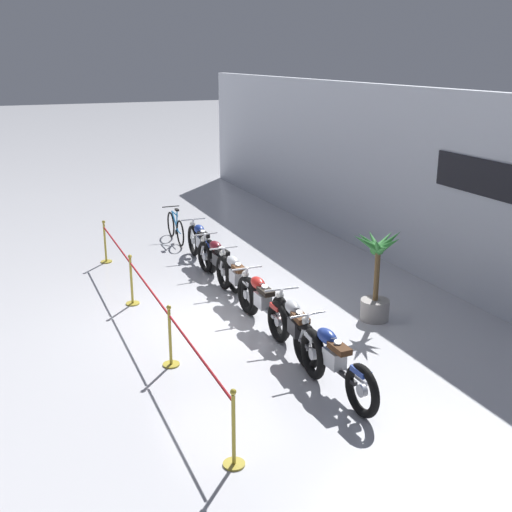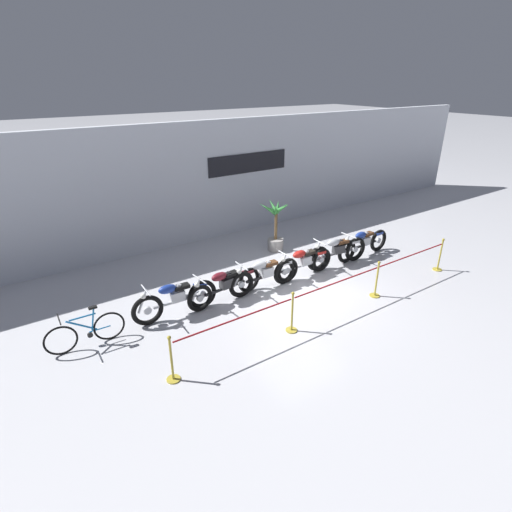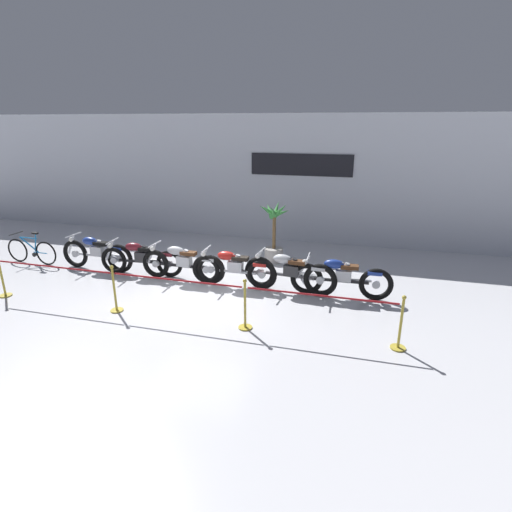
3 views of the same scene
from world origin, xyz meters
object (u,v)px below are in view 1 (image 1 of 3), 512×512
at_px(stanchion_mid_left, 132,287).
at_px(stanchion_far_right, 234,440).
at_px(motorcycle_blue_5, 332,361).
at_px(bicycle, 175,228).
at_px(potted_palm_left_of_row, 377,278).
at_px(motorcycle_maroon_1, 219,262).
at_px(motorcycle_red_3, 262,303).
at_px(motorcycle_silver_4, 296,330).
at_px(stanchion_mid_right, 170,345).
at_px(stanchion_far_left, 131,271).
at_px(motorcycle_silver_2, 236,279).
at_px(motorcycle_blue_0, 202,244).

distance_m(stanchion_mid_left, stanchion_far_right, 5.84).
bearing_deg(stanchion_far_right, motorcycle_blue_5, 120.43).
height_order(bicycle, stanchion_far_right, stanchion_far_right).
distance_m(motorcycle_blue_5, potted_palm_left_of_row, 2.96).
xyz_separation_m(motorcycle_maroon_1, motorcycle_blue_5, (5.25, -0.06, 0.01)).
relative_size(motorcycle_red_3, stanchion_mid_left, 2.09).
distance_m(motorcycle_silver_4, stanchion_mid_right, 2.08).
bearing_deg(stanchion_mid_left, stanchion_far_left, 0.00).
height_order(stanchion_far_left, stanchion_mid_right, same).
xyz_separation_m(motorcycle_red_3, stanchion_mid_right, (0.90, -2.00, -0.11)).
distance_m(motorcycle_silver_2, stanchion_mid_right, 3.06).
relative_size(motorcycle_blue_5, potted_palm_left_of_row, 1.31).
bearing_deg(stanchion_mid_left, motorcycle_blue_0, 133.07).
height_order(potted_palm_left_of_row, stanchion_far_right, potted_palm_left_of_row).
height_order(motorcycle_red_3, potted_palm_left_of_row, potted_palm_left_of_row).
distance_m(motorcycle_silver_4, stanchion_far_right, 3.14).
bearing_deg(motorcycle_silver_4, stanchion_mid_right, -103.98).
bearing_deg(bicycle, potted_palm_left_of_row, 16.78).
xyz_separation_m(motorcycle_red_3, motorcycle_silver_4, (1.41, 0.02, 0.02)).
xyz_separation_m(motorcycle_blue_5, stanchion_mid_left, (-4.65, -2.03, -0.12)).
distance_m(motorcycle_red_3, motorcycle_silver_4, 1.41).
xyz_separation_m(motorcycle_blue_0, potted_palm_left_of_row, (4.58, 1.98, 0.36)).
relative_size(stanchion_far_left, stanchion_mid_left, 8.47).
bearing_deg(motorcycle_maroon_1, stanchion_far_left, -72.33).
height_order(motorcycle_blue_0, bicycle, motorcycle_blue_0).
bearing_deg(stanchion_mid_left, motorcycle_maroon_1, 106.13).
height_order(motorcycle_blue_5, stanchion_far_right, stanchion_far_right).
xyz_separation_m(motorcycle_silver_4, potted_palm_left_of_row, (-0.86, 2.10, 0.36)).
bearing_deg(motorcycle_silver_4, stanchion_far_left, -149.13).
distance_m(motorcycle_silver_2, motorcycle_red_3, 1.39).
relative_size(motorcycle_silver_2, stanchion_far_right, 2.20).
xyz_separation_m(motorcycle_blue_5, stanchion_far_left, (-4.59, -2.03, 0.24)).
distance_m(motorcycle_red_3, stanchion_mid_left, 2.85).
bearing_deg(motorcycle_silver_4, stanchion_far_right, -40.02).
bearing_deg(bicycle, stanchion_far_right, -11.80).
bearing_deg(stanchion_mid_left, motorcycle_blue_5, 23.59).
bearing_deg(motorcycle_red_3, stanchion_mid_right, -65.63).
bearing_deg(motorcycle_maroon_1, bicycle, -180.00).
bearing_deg(stanchion_far_left, stanchion_mid_left, 180.00).
distance_m(stanchion_mid_right, stanchion_far_right, 2.91).
distance_m(motorcycle_maroon_1, stanchion_far_left, 2.20).
bearing_deg(motorcycle_blue_5, motorcycle_silver_4, -179.42).
bearing_deg(motorcycle_silver_4, potted_palm_left_of_row, 112.23).
xyz_separation_m(motorcycle_red_3, stanchion_mid_left, (-2.03, -2.00, -0.11)).
xyz_separation_m(potted_palm_left_of_row, stanchion_far_right, (3.26, -4.12, -0.49)).
distance_m(motorcycle_silver_2, stanchion_far_left, 2.11).
relative_size(motorcycle_maroon_1, potted_palm_left_of_row, 1.28).
distance_m(motorcycle_silver_4, stanchion_far_left, 3.94).
relative_size(stanchion_mid_left, stanchion_far_right, 1.00).
distance_m(bicycle, stanchion_mid_left, 4.65).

